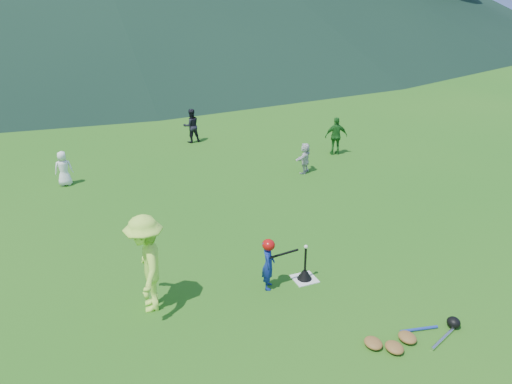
{
  "coord_description": "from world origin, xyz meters",
  "views": [
    {
      "loc": [
        -4.14,
        -7.39,
        5.5
      ],
      "look_at": [
        0.0,
        2.5,
        0.9
      ],
      "focal_mm": 35.0,
      "sensor_mm": 36.0,
      "label": 1
    }
  ],
  "objects_px": {
    "home_plate": "(304,279)",
    "adult_coach": "(146,264)",
    "equipment_pile": "(408,338)",
    "fielder_d": "(305,158)",
    "batter_child": "(268,265)",
    "fielder_b": "(191,126)",
    "fielder_c": "(336,136)",
    "fielder_a": "(64,169)",
    "batting_tee": "(305,274)"
  },
  "relations": [
    {
      "from": "fielder_b",
      "to": "fielder_d",
      "type": "xyz_separation_m",
      "value": [
        2.33,
        -4.35,
        -0.14
      ]
    },
    {
      "from": "fielder_a",
      "to": "equipment_pile",
      "type": "distance_m",
      "value": 10.48
    },
    {
      "from": "batter_child",
      "to": "equipment_pile",
      "type": "relative_size",
      "value": 0.56
    },
    {
      "from": "fielder_d",
      "to": "equipment_pile",
      "type": "height_order",
      "value": "fielder_d"
    },
    {
      "from": "home_plate",
      "to": "adult_coach",
      "type": "relative_size",
      "value": 0.25
    },
    {
      "from": "batter_child",
      "to": "adult_coach",
      "type": "relative_size",
      "value": 0.55
    },
    {
      "from": "home_plate",
      "to": "fielder_a",
      "type": "relative_size",
      "value": 0.44
    },
    {
      "from": "home_plate",
      "to": "fielder_a",
      "type": "height_order",
      "value": "fielder_a"
    },
    {
      "from": "fielder_d",
      "to": "batting_tee",
      "type": "relative_size",
      "value": 1.39
    },
    {
      "from": "fielder_b",
      "to": "adult_coach",
      "type": "bearing_deg",
      "value": 66.99
    },
    {
      "from": "fielder_d",
      "to": "fielder_c",
      "type": "bearing_deg",
      "value": 174.16
    },
    {
      "from": "adult_coach",
      "to": "equipment_pile",
      "type": "xyz_separation_m",
      "value": [
        3.72,
        -2.56,
        -0.85
      ]
    },
    {
      "from": "home_plate",
      "to": "adult_coach",
      "type": "xyz_separation_m",
      "value": [
        -3.01,
        0.27,
        0.9
      ]
    },
    {
      "from": "batter_child",
      "to": "fielder_b",
      "type": "relative_size",
      "value": 0.82
    },
    {
      "from": "fielder_d",
      "to": "equipment_pile",
      "type": "relative_size",
      "value": 0.52
    },
    {
      "from": "adult_coach",
      "to": "batter_child",
      "type": "bearing_deg",
      "value": 93.33
    },
    {
      "from": "fielder_b",
      "to": "equipment_pile",
      "type": "xyz_separation_m",
      "value": [
        0.27,
        -11.91,
        -0.55
      ]
    },
    {
      "from": "fielder_a",
      "to": "batting_tee",
      "type": "relative_size",
      "value": 1.5
    },
    {
      "from": "fielder_b",
      "to": "batting_tee",
      "type": "xyz_separation_m",
      "value": [
        -0.44,
        -9.62,
        -0.49
      ]
    },
    {
      "from": "batter_child",
      "to": "fielder_d",
      "type": "xyz_separation_m",
      "value": [
        3.55,
        5.24,
        -0.03
      ]
    },
    {
      "from": "batter_child",
      "to": "adult_coach",
      "type": "xyz_separation_m",
      "value": [
        -2.23,
        0.24,
        0.41
      ]
    },
    {
      "from": "fielder_a",
      "to": "adult_coach",
      "type": "bearing_deg",
      "value": 103.33
    },
    {
      "from": "home_plate",
      "to": "fielder_c",
      "type": "height_order",
      "value": "fielder_c"
    },
    {
      "from": "adult_coach",
      "to": "batting_tee",
      "type": "xyz_separation_m",
      "value": [
        3.01,
        -0.27,
        -0.78
      ]
    },
    {
      "from": "fielder_a",
      "to": "fielder_d",
      "type": "bearing_deg",
      "value": 169.99
    },
    {
      "from": "fielder_a",
      "to": "fielder_b",
      "type": "xyz_separation_m",
      "value": [
        4.51,
        2.59,
        0.11
      ]
    },
    {
      "from": "fielder_a",
      "to": "fielder_c",
      "type": "distance_m",
      "value": 8.64
    },
    {
      "from": "home_plate",
      "to": "fielder_a",
      "type": "xyz_separation_m",
      "value": [
        -4.07,
        7.04,
        0.5
      ]
    },
    {
      "from": "equipment_pile",
      "to": "batting_tee",
      "type": "bearing_deg",
      "value": 107.28
    },
    {
      "from": "adult_coach",
      "to": "fielder_a",
      "type": "relative_size",
      "value": 1.79
    },
    {
      "from": "batting_tee",
      "to": "equipment_pile",
      "type": "distance_m",
      "value": 2.39
    },
    {
      "from": "batting_tee",
      "to": "fielder_a",
      "type": "bearing_deg",
      "value": 120.03
    },
    {
      "from": "equipment_pile",
      "to": "fielder_d",
      "type": "bearing_deg",
      "value": 74.72
    },
    {
      "from": "fielder_a",
      "to": "fielder_d",
      "type": "height_order",
      "value": "fielder_a"
    },
    {
      "from": "fielder_c",
      "to": "batting_tee",
      "type": "distance_m",
      "value": 7.88
    },
    {
      "from": "adult_coach",
      "to": "fielder_d",
      "type": "bearing_deg",
      "value": 140.35
    },
    {
      "from": "home_plate",
      "to": "batting_tee",
      "type": "relative_size",
      "value": 0.66
    },
    {
      "from": "fielder_b",
      "to": "batting_tee",
      "type": "height_order",
      "value": "fielder_b"
    },
    {
      "from": "adult_coach",
      "to": "fielder_c",
      "type": "distance_m",
      "value": 9.75
    },
    {
      "from": "fielder_b",
      "to": "fielder_c",
      "type": "bearing_deg",
      "value": 139.27
    },
    {
      "from": "adult_coach",
      "to": "fielder_d",
      "type": "relative_size",
      "value": 1.93
    },
    {
      "from": "adult_coach",
      "to": "fielder_c",
      "type": "bearing_deg",
      "value": 138.59
    },
    {
      "from": "fielder_a",
      "to": "equipment_pile",
      "type": "bearing_deg",
      "value": 121.58
    },
    {
      "from": "fielder_c",
      "to": "fielder_d",
      "type": "bearing_deg",
      "value": 48.44
    },
    {
      "from": "fielder_b",
      "to": "equipment_pile",
      "type": "height_order",
      "value": "fielder_b"
    },
    {
      "from": "adult_coach",
      "to": "fielder_d",
      "type": "distance_m",
      "value": 7.66
    },
    {
      "from": "batter_child",
      "to": "equipment_pile",
      "type": "bearing_deg",
      "value": -121.93
    },
    {
      "from": "adult_coach",
      "to": "batting_tee",
      "type": "relative_size",
      "value": 2.68
    },
    {
      "from": "fielder_d",
      "to": "batting_tee",
      "type": "height_order",
      "value": "fielder_d"
    },
    {
      "from": "adult_coach",
      "to": "fielder_b",
      "type": "relative_size",
      "value": 1.48
    }
  ]
}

